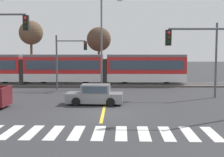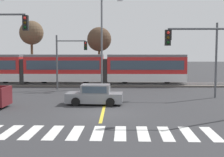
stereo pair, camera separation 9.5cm
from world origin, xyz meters
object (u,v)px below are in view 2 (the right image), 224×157
at_px(sedan_crossing, 95,95).
at_px(bare_tree_east, 99,40).
at_px(bare_tree_west, 31,33).
at_px(traffic_light_far_left, 67,55).
at_px(traffic_light_mid_right, 200,49).
at_px(light_rail_tram, 65,68).
at_px(street_lamp_centre, 104,37).
at_px(traffic_light_near_right, 206,55).

relative_size(sedan_crossing, bare_tree_east, 0.59).
bearing_deg(bare_tree_east, bare_tree_west, -177.52).
distance_m(traffic_light_far_left, bare_tree_east, 10.09).
distance_m(traffic_light_mid_right, bare_tree_east, 17.85).
height_order(traffic_light_far_left, bare_tree_east, bare_tree_east).
bearing_deg(bare_tree_west, light_rail_tram, -44.29).
relative_size(light_rail_tram, street_lamp_centre, 2.88).
bearing_deg(sedan_crossing, bare_tree_east, 92.19).
xyz_separation_m(light_rail_tram, traffic_light_near_right, (11.21, -18.35, 1.71)).
bearing_deg(bare_tree_west, traffic_light_far_left, -55.80).
bearing_deg(traffic_light_near_right, bare_tree_west, 125.04).
bearing_deg(street_lamp_centre, sedan_crossing, -91.25).
bearing_deg(bare_tree_west, traffic_light_mid_right, -38.59).
xyz_separation_m(traffic_light_near_right, bare_tree_east, (-7.49, 23.84, 1.78)).
xyz_separation_m(light_rail_tram, traffic_light_mid_right, (13.17, -9.58, 2.17)).
bearing_deg(sedan_crossing, street_lamp_centre, 88.75).
xyz_separation_m(sedan_crossing, street_lamp_centre, (0.23, 10.44, 4.77)).
height_order(sedan_crossing, traffic_light_mid_right, traffic_light_mid_right).
bearing_deg(street_lamp_centre, traffic_light_far_left, -160.41).
distance_m(light_rail_tram, traffic_light_near_right, 21.57).
distance_m(traffic_light_near_right, traffic_light_far_left, 17.61).
bearing_deg(light_rail_tram, bare_tree_east, 55.90).
xyz_separation_m(street_lamp_centre, bare_tree_east, (-0.94, 8.21, 0.07)).
xyz_separation_m(traffic_light_near_right, street_lamp_centre, (-6.55, 15.64, 1.71)).
bearing_deg(traffic_light_far_left, bare_tree_west, 124.20).
bearing_deg(light_rail_tram, street_lamp_centre, -30.16).
bearing_deg(street_lamp_centre, traffic_light_near_right, -67.27).
height_order(light_rail_tram, bare_tree_west, bare_tree_west).
distance_m(traffic_light_mid_right, bare_tree_west, 23.65).
height_order(street_lamp_centre, bare_tree_west, street_lamp_centre).
xyz_separation_m(traffic_light_far_left, bare_tree_east, (2.75, 9.52, 1.89)).
height_order(street_lamp_centre, bare_tree_east, street_lamp_centre).
bearing_deg(traffic_light_far_left, traffic_light_near_right, -54.43).
bearing_deg(traffic_light_far_left, sedan_crossing, -69.19).
xyz_separation_m(sedan_crossing, traffic_light_near_right, (6.78, -5.20, 3.06)).
distance_m(traffic_light_near_right, traffic_light_mid_right, 8.99).
distance_m(light_rail_tram, bare_tree_west, 8.50).
xyz_separation_m(sedan_crossing, bare_tree_east, (-0.71, 18.64, 4.84)).
relative_size(traffic_light_far_left, traffic_light_mid_right, 0.88).
distance_m(light_rail_tram, bare_tree_east, 7.50).
bearing_deg(traffic_light_mid_right, traffic_light_far_left, 155.51).
bearing_deg(traffic_light_far_left, traffic_light_mid_right, -24.49).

